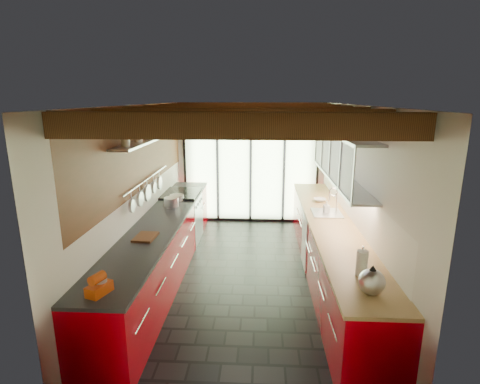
{
  "coord_description": "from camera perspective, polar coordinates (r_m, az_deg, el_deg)",
  "views": [
    {
      "loc": [
        0.22,
        -5.33,
        2.7
      ],
      "look_at": [
        -0.1,
        0.4,
        1.25
      ],
      "focal_mm": 28.0,
      "sensor_mm": 36.0,
      "label": 1
    }
  ],
  "objects": [
    {
      "name": "left_counter",
      "position": [
        5.97,
        -11.65,
        -8.16
      ],
      "size": [
        0.68,
        5.0,
        0.92
      ],
      "color": "#B0000B",
      "rests_on": "ground"
    },
    {
      "name": "range_stove",
      "position": [
        7.29,
        -8.79,
        -3.79
      ],
      "size": [
        0.66,
        0.9,
        0.97
      ],
      "color": "silver",
      "rests_on": "ground"
    },
    {
      "name": "ceiling_beams",
      "position": [
        5.71,
        1.04,
        11.79
      ],
      "size": [
        3.14,
        5.06,
        4.9
      ],
      "color": "#593316",
      "rests_on": "ground"
    },
    {
      "name": "stand_mixer",
      "position": [
        3.82,
        -20.67,
        -13.16
      ],
      "size": [
        0.21,
        0.27,
        0.22
      ],
      "color": "#CC4610",
      "rests_on": "left_counter"
    },
    {
      "name": "cutting_board",
      "position": [
        5.07,
        -14.2,
        -6.66
      ],
      "size": [
        0.28,
        0.37,
        0.03
      ],
      "primitive_type": "cube",
      "rotation": [
        0.0,
        0.0,
        -0.06
      ],
      "color": "brown",
      "rests_on": "left_counter"
    },
    {
      "name": "room_shell",
      "position": [
        5.43,
        0.84,
        3.08
      ],
      "size": [
        5.5,
        5.5,
        5.5
      ],
      "color": "silver",
      "rests_on": "ground"
    },
    {
      "name": "right_counter",
      "position": [
        5.88,
        13.45,
        -8.63
      ],
      "size": [
        0.68,
        5.0,
        0.92
      ],
      "color": "#B0000B",
      "rests_on": "ground"
    },
    {
      "name": "bowl",
      "position": [
        6.75,
        12.06,
        -1.18
      ],
      "size": [
        0.23,
        0.23,
        0.05
      ],
      "primitive_type": "imported",
      "rotation": [
        0.0,
        0.0,
        0.09
      ],
      "color": "silver",
      "rests_on": "right_counter"
    },
    {
      "name": "pot_small",
      "position": [
        6.77,
        -9.61,
        -0.83
      ],
      "size": [
        0.27,
        0.27,
        0.1
      ],
      "primitive_type": "cylinder",
      "rotation": [
        0.0,
        0.0,
        -0.06
      ],
      "color": "silver",
      "rests_on": "left_counter"
    },
    {
      "name": "paper_towel",
      "position": [
        4.1,
        18.08,
        -10.29
      ],
      "size": [
        0.14,
        0.14,
        0.32
      ],
      "color": "white",
      "rests_on": "right_counter"
    },
    {
      "name": "pot_large",
      "position": [
        6.38,
        -10.41,
        -1.52
      ],
      "size": [
        0.32,
        0.32,
        0.16
      ],
      "primitive_type": "cylinder",
      "rotation": [
        0.0,
        0.0,
        -0.37
      ],
      "color": "silver",
      "rests_on": "left_counter"
    },
    {
      "name": "left_wall_fixtures",
      "position": [
        5.82,
        -13.72,
        5.34
      ],
      "size": [
        0.28,
        2.6,
        0.96
      ],
      "color": "silver",
      "rests_on": "ground"
    },
    {
      "name": "ground",
      "position": [
        5.98,
        0.78,
        -12.67
      ],
      "size": [
        5.5,
        5.5,
        0.0
      ],
      "primitive_type": "plane",
      "color": "black",
      "rests_on": "ground"
    },
    {
      "name": "upper_cabinets_right",
      "position": [
        5.82,
        15.26,
        5.28
      ],
      "size": [
        0.34,
        3.0,
        3.0
      ],
      "color": "silver",
      "rests_on": "ground"
    },
    {
      "name": "glass_door",
      "position": [
        8.09,
        1.65,
        6.8
      ],
      "size": [
        2.95,
        0.1,
        2.9
      ],
      "color": "#C6EAAD",
      "rests_on": "ground"
    },
    {
      "name": "soap_bottle",
      "position": [
        6.08,
        13.05,
        -2.26
      ],
      "size": [
        0.1,
        0.1,
        0.19
      ],
      "primitive_type": "imported",
      "rotation": [
        0.0,
        0.0,
        0.14
      ],
      "color": "silver",
      "rests_on": "right_counter"
    },
    {
      "name": "sink_assembly",
      "position": [
        6.08,
        13.21,
        -2.83
      ],
      "size": [
        0.45,
        0.52,
        0.43
      ],
      "color": "silver",
      "rests_on": "right_counter"
    },
    {
      "name": "kettle",
      "position": [
        3.79,
        19.44,
        -12.57
      ],
      "size": [
        0.3,
        0.33,
        0.29
      ],
      "color": "silver",
      "rests_on": "right_counter"
    }
  ]
}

